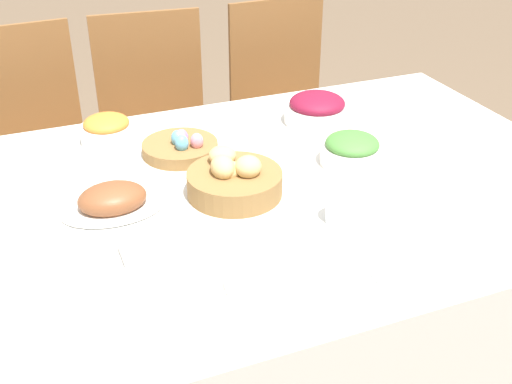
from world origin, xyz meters
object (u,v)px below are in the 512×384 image
fork (215,299)px  spoon (361,262)px  drinking_cup (342,208)px  beet_salad_bowl (317,109)px  chair_far_right (287,118)px  chair_far_left (35,159)px  knife (349,265)px  green_salad_bowl (352,150)px  ham_platter (113,200)px  dinner_plate (285,280)px  chair_far_center (158,139)px  bread_basket (234,179)px  egg_basket (181,147)px  butter_dish (147,249)px  carrot_bowl (107,130)px

fork → spoon: size_ratio=1.00×
spoon → drinking_cup: 0.17m
drinking_cup → beet_salad_bowl: bearing=69.3°
chair_far_right → chair_far_left: 1.03m
knife → green_salad_bowl: bearing=59.0°
knife → drinking_cup: drinking_cup is taller
fork → knife: bearing=-1.4°
chair_far_right → ham_platter: 1.29m
chair_far_left → drinking_cup: 1.36m
fork → spoon: same height
dinner_plate → drinking_cup: drinking_cup is taller
chair_far_center → chair_far_left: 0.47m
beet_salad_bowl → drinking_cup: size_ratio=2.56×
bread_basket → green_salad_bowl: size_ratio=1.39×
drinking_cup → fork: bearing=-156.3°
egg_basket → butter_dish: 0.49m
knife → spoon: same height
drinking_cup → butter_dish: drinking_cup is taller
bread_basket → drinking_cup: (0.19, -0.22, -0.01)m
chair_far_right → dinner_plate: chair_far_right is taller
chair_far_right → bread_basket: (-0.58, -0.94, 0.30)m
carrot_bowl → chair_far_right: bearing=31.9°
chair_far_left → knife: size_ratio=5.10×
chair_far_left → dinner_plate: 1.41m
ham_platter → carrot_bowl: size_ratio=1.65×
fork → spoon: (0.33, 0.00, 0.00)m
chair_far_center → beet_salad_bowl: size_ratio=4.83×
chair_far_right → egg_basket: (-0.64, -0.67, 0.28)m
egg_basket → green_salad_bowl: (0.43, -0.23, 0.02)m
knife → chair_far_left: bearing=112.1°
chair_far_center → beet_salad_bowl: bearing=-52.9°
green_salad_bowl → carrot_bowl: size_ratio=1.11×
chair_far_left → ham_platter: chair_far_left is taller
bread_basket → butter_dish: 0.33m
ham_platter → spoon: size_ratio=1.34×
bread_basket → beet_salad_bowl: size_ratio=1.19×
chair_far_right → knife: size_ratio=5.10×
fork → butter_dish: (-0.09, 0.20, 0.01)m
chair_far_left → butter_dish: 1.17m
knife → butter_dish: (-0.39, 0.20, 0.01)m
chair_far_center → chair_far_left: same height
chair_far_left → egg_basket: chair_far_left is taller
fork → knife: (0.30, 0.00, 0.00)m
chair_far_center → carrot_bowl: size_ratio=6.28×
green_salad_bowl → spoon: green_salad_bowl is taller
dinner_plate → drinking_cup: size_ratio=3.17×
chair_far_center → fork: (-0.20, -1.32, 0.26)m
carrot_bowl → dinner_plate: carrot_bowl is taller
dinner_plate → drinking_cup: (0.22, 0.16, 0.03)m
green_salad_bowl → butter_dish: (-0.63, -0.22, -0.02)m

